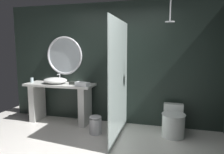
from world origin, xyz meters
name	(u,v)px	position (x,y,z in m)	size (l,w,h in m)	color
back_wall_panel	(111,64)	(0.00, 1.90, 1.30)	(4.80, 0.10, 2.60)	#1E2823
vanity_counter	(60,99)	(-1.07, 1.56, 0.53)	(1.53, 0.54, 0.87)	silver
vessel_sink	(55,80)	(-1.17, 1.54, 0.94)	(0.54, 0.44, 0.20)	white
tumbler_cup	(32,80)	(-1.76, 1.54, 0.92)	(0.07, 0.07, 0.11)	silver
tissue_box	(74,83)	(-0.73, 1.55, 0.90)	(0.18, 0.11, 0.06)	#282D28
round_wall_mirror	(64,56)	(-1.07, 1.81, 1.47)	(0.87, 0.05, 0.87)	silver
shower_glass_panel	(119,80)	(0.36, 1.14, 1.07)	(0.02, 1.42, 2.14)	silver
rain_shower_head	(170,19)	(1.21, 1.46, 2.16)	(0.17, 0.17, 0.41)	silver
toilet	(173,122)	(1.34, 1.44, 0.25)	(0.44, 0.59, 0.56)	white
waste_bin	(96,124)	(-0.10, 1.13, 0.19)	(0.24, 0.24, 0.37)	silver
folded_hand_towel	(82,84)	(-0.47, 1.39, 0.91)	(0.29, 0.14, 0.08)	white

